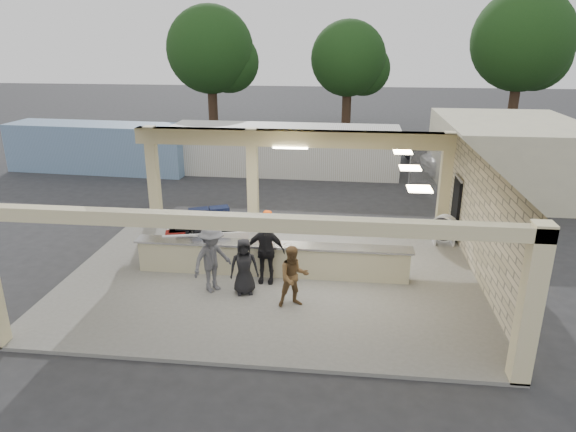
# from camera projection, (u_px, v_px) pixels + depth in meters

# --- Properties ---
(ground) EXTENTS (120.00, 120.00, 0.00)m
(ground) POSITION_uv_depth(u_px,v_px,m) (274.00, 270.00, 15.85)
(ground) COLOR #27282A
(ground) RESTS_ON ground
(pavilion) EXTENTS (12.01, 10.00, 3.55)m
(pavilion) POSITION_uv_depth(u_px,v_px,m) (284.00, 222.00, 16.00)
(pavilion) COLOR slate
(pavilion) RESTS_ON ground
(baggage_counter) EXTENTS (8.20, 0.58, 0.98)m
(baggage_counter) POSITION_uv_depth(u_px,v_px,m) (272.00, 259.00, 15.19)
(baggage_counter) COLOR #BBB28B
(baggage_counter) RESTS_ON pavilion
(luggage_cart) EXTENTS (2.98, 2.25, 1.55)m
(luggage_cart) POSITION_uv_depth(u_px,v_px,m) (206.00, 229.00, 16.53)
(luggage_cart) COLOR silver
(luggage_cart) RESTS_ON pavilion
(drum_fan) EXTENTS (0.92, 0.78, 1.02)m
(drum_fan) POSITION_uv_depth(u_px,v_px,m) (445.00, 228.00, 17.42)
(drum_fan) COLOR silver
(drum_fan) RESTS_ON pavilion
(baggage_handler) EXTENTS (0.63, 0.72, 1.73)m
(baggage_handler) POSITION_uv_depth(u_px,v_px,m) (266.00, 237.00, 15.86)
(baggage_handler) COLOR #EF4B0C
(baggage_handler) RESTS_ON pavilion
(passenger_a) EXTENTS (0.88, 0.60, 1.67)m
(passenger_a) POSITION_uv_depth(u_px,v_px,m) (294.00, 277.00, 13.31)
(passenger_a) COLOR brown
(passenger_a) RESTS_ON pavilion
(passenger_b) EXTENTS (1.13, 0.41, 1.92)m
(passenger_b) POSITION_uv_depth(u_px,v_px,m) (265.00, 251.00, 14.58)
(passenger_b) COLOR black
(passenger_b) RESTS_ON pavilion
(passenger_c) EXTENTS (1.10, 1.24, 1.91)m
(passenger_c) POSITION_uv_depth(u_px,v_px,m) (212.00, 259.00, 14.07)
(passenger_c) COLOR #4F4F54
(passenger_c) RESTS_ON pavilion
(passenger_d) EXTENTS (0.84, 0.52, 1.60)m
(passenger_d) POSITION_uv_depth(u_px,v_px,m) (244.00, 266.00, 13.98)
(passenger_d) COLOR black
(passenger_d) RESTS_ON pavilion
(car_white_a) EXTENTS (5.15, 3.09, 1.38)m
(car_white_a) POSITION_uv_depth(u_px,v_px,m) (472.00, 163.00, 26.19)
(car_white_a) COLOR silver
(car_white_a) RESTS_ON ground
(car_white_b) EXTENTS (4.54, 2.30, 1.37)m
(car_white_b) POSITION_uv_depth(u_px,v_px,m) (541.00, 158.00, 27.19)
(car_white_b) COLOR silver
(car_white_b) RESTS_ON ground
(car_dark) EXTENTS (4.32, 1.53, 1.44)m
(car_dark) POSITION_uv_depth(u_px,v_px,m) (444.00, 149.00, 29.17)
(car_dark) COLOR black
(car_dark) RESTS_ON ground
(container_white) EXTENTS (11.60, 2.51, 2.51)m
(container_white) POSITION_uv_depth(u_px,v_px,m) (285.00, 150.00, 26.45)
(container_white) COLOR silver
(container_white) RESTS_ON ground
(container_blue) EXTENTS (9.68, 2.85, 2.48)m
(container_blue) POSITION_uv_depth(u_px,v_px,m) (100.00, 147.00, 27.10)
(container_blue) COLOR #7291B7
(container_blue) RESTS_ON ground
(fence) EXTENTS (12.06, 0.06, 2.03)m
(fence) POSITION_uv_depth(u_px,v_px,m) (547.00, 173.00, 22.76)
(fence) COLOR gray
(fence) RESTS_ON ground
(tree_left) EXTENTS (6.60, 6.30, 9.00)m
(tree_left) POSITION_uv_depth(u_px,v_px,m) (215.00, 53.00, 37.44)
(tree_left) COLOR #382619
(tree_left) RESTS_ON ground
(tree_mid) EXTENTS (6.00, 5.60, 8.00)m
(tree_mid) POSITION_uv_depth(u_px,v_px,m) (352.00, 62.00, 38.45)
(tree_mid) COLOR #382619
(tree_mid) RESTS_ON ground
(tree_right) EXTENTS (7.20, 7.00, 10.00)m
(tree_right) POSITION_uv_depth(u_px,v_px,m) (526.00, 45.00, 35.82)
(tree_right) COLOR #382619
(tree_right) RESTS_ON ground
(adjacent_building) EXTENTS (6.00, 8.00, 3.20)m
(adjacent_building) POSITION_uv_depth(u_px,v_px,m) (507.00, 155.00, 23.67)
(adjacent_building) COLOR beige
(adjacent_building) RESTS_ON ground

